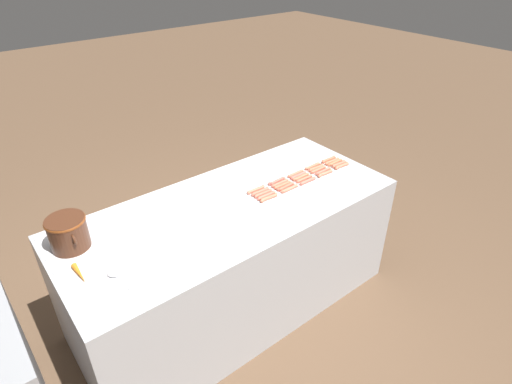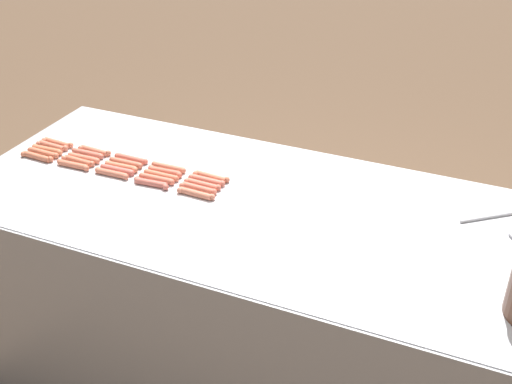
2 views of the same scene
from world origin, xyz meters
The scene contains 28 objects.
ground_plane centered at (0.00, 0.00, 0.00)m, with size 20.00×20.00×0.00m, color brown.
griddle_counter centered at (0.00, 0.00, 0.46)m, with size 0.99×2.31×0.92m.
hot_dog_0 centered at (-0.10, -0.99, 0.93)m, with size 0.03×0.16×0.02m.
hot_dog_1 centered at (-0.10, -0.80, 0.93)m, with size 0.03×0.16×0.02m.
hot_dog_2 centered at (-0.10, -0.62, 0.93)m, with size 0.03×0.16×0.02m.
hot_dog_3 centered at (-0.10, -0.44, 0.93)m, with size 0.03×0.16×0.02m.
hot_dog_4 centered at (-0.10, -0.25, 0.93)m, with size 0.03×0.16×0.02m.
hot_dog_5 centered at (-0.07, -0.99, 0.93)m, with size 0.03×0.16×0.02m.
hot_dog_6 centered at (-0.07, -0.81, 0.93)m, with size 0.03×0.16×0.02m.
hot_dog_7 centered at (-0.06, -0.62, 0.93)m, with size 0.03×0.16×0.02m.
hot_dog_8 centered at (-0.06, -0.44, 0.93)m, with size 0.03×0.16×0.02m.
hot_dog_9 centered at (-0.07, -0.25, 0.93)m, with size 0.03×0.16×0.02m.
hot_dog_10 centered at (-0.03, -0.99, 0.93)m, with size 0.03×0.16×0.02m.
hot_dog_11 centered at (-0.03, -0.80, 0.93)m, with size 0.03×0.16×0.02m.
hot_dog_12 centered at (-0.03, -0.62, 0.93)m, with size 0.03×0.16×0.02m.
hot_dog_13 centered at (-0.03, -0.44, 0.93)m, with size 0.03×0.16×0.02m.
hot_dog_14 centered at (-0.03, -0.25, 0.93)m, with size 0.03×0.16×0.02m.
hot_dog_15 centered at (0.00, -0.99, 0.93)m, with size 0.03×0.16×0.02m.
hot_dog_16 centered at (0.00, -0.81, 0.93)m, with size 0.03×0.16×0.02m.
hot_dog_17 centered at (0.00, -0.62, 0.93)m, with size 0.03×0.16×0.02m.
hot_dog_18 centered at (0.00, -0.44, 0.93)m, with size 0.03×0.16×0.02m.
hot_dog_19 centered at (0.00, -0.25, 0.93)m, with size 0.03×0.16×0.02m.
hot_dog_20 centered at (0.04, -0.99, 0.93)m, with size 0.03×0.16×0.02m.
hot_dog_21 centered at (0.04, -0.81, 0.93)m, with size 0.03×0.16×0.02m.
hot_dog_22 centered at (0.03, -0.62, 0.93)m, with size 0.03×0.16×0.02m.
hot_dog_23 centered at (0.04, -0.44, 0.93)m, with size 0.03×0.16×0.02m.
hot_dog_24 centered at (0.04, -0.25, 0.93)m, with size 0.03×0.16×0.02m.
serving_spoon centered at (-0.18, 0.85, 0.93)m, with size 0.20×0.23×0.02m.
Camera 2 is at (1.83, 0.77, 2.18)m, focal length 44.95 mm.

